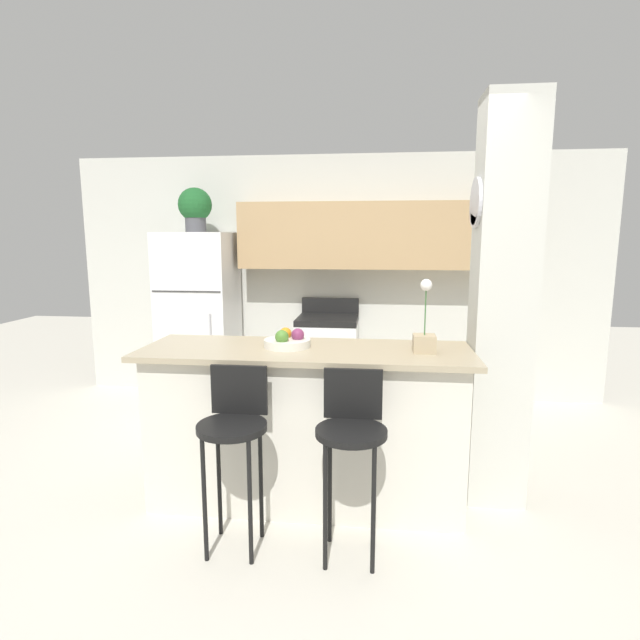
{
  "coord_description": "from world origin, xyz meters",
  "views": [
    {
      "loc": [
        0.44,
        -3.03,
        1.71
      ],
      "look_at": [
        0.0,
        0.79,
        1.07
      ],
      "focal_mm": 28.0,
      "sensor_mm": 36.0,
      "label": 1
    }
  ],
  "objects_px": {
    "refrigerator": "(200,318)",
    "bar_stool_left": "(234,429)",
    "bar_stool_right": "(352,434)",
    "orchid_vase": "(425,335)",
    "fruit_bowl": "(288,341)",
    "stove_range": "(328,360)",
    "potted_plant_on_fridge": "(195,208)"
  },
  "relations": [
    {
      "from": "bar_stool_left",
      "to": "fruit_bowl",
      "type": "height_order",
      "value": "fruit_bowl"
    },
    {
      "from": "potted_plant_on_fridge",
      "to": "fruit_bowl",
      "type": "distance_m",
      "value": 2.44
    },
    {
      "from": "refrigerator",
      "to": "orchid_vase",
      "type": "xyz_separation_m",
      "value": [
        2.11,
        -1.9,
        0.25
      ]
    },
    {
      "from": "bar_stool_right",
      "to": "fruit_bowl",
      "type": "height_order",
      "value": "fruit_bowl"
    },
    {
      "from": "stove_range",
      "to": "fruit_bowl",
      "type": "distance_m",
      "value": 2.0
    },
    {
      "from": "stove_range",
      "to": "bar_stool_left",
      "type": "distance_m",
      "value": 2.49
    },
    {
      "from": "bar_stool_right",
      "to": "orchid_vase",
      "type": "relative_size",
      "value": 2.26
    },
    {
      "from": "potted_plant_on_fridge",
      "to": "orchid_vase",
      "type": "distance_m",
      "value": 2.98
    },
    {
      "from": "refrigerator",
      "to": "orchid_vase",
      "type": "bearing_deg",
      "value": -42.02
    },
    {
      "from": "refrigerator",
      "to": "potted_plant_on_fridge",
      "type": "distance_m",
      "value": 1.12
    },
    {
      "from": "orchid_vase",
      "to": "bar_stool_right",
      "type": "bearing_deg",
      "value": -128.81
    },
    {
      "from": "orchid_vase",
      "to": "fruit_bowl",
      "type": "relative_size",
      "value": 1.5
    },
    {
      "from": "bar_stool_left",
      "to": "bar_stool_right",
      "type": "height_order",
      "value": "same"
    },
    {
      "from": "bar_stool_right",
      "to": "potted_plant_on_fridge",
      "type": "height_order",
      "value": "potted_plant_on_fridge"
    },
    {
      "from": "orchid_vase",
      "to": "fruit_bowl",
      "type": "distance_m",
      "value": 0.85
    },
    {
      "from": "bar_stool_left",
      "to": "potted_plant_on_fridge",
      "type": "relative_size",
      "value": 2.28
    },
    {
      "from": "refrigerator",
      "to": "fruit_bowl",
      "type": "bearing_deg",
      "value": -55.79
    },
    {
      "from": "bar_stool_left",
      "to": "orchid_vase",
      "type": "relative_size",
      "value": 2.26
    },
    {
      "from": "orchid_vase",
      "to": "fruit_bowl",
      "type": "height_order",
      "value": "orchid_vase"
    },
    {
      "from": "bar_stool_right",
      "to": "potted_plant_on_fridge",
      "type": "xyz_separation_m",
      "value": [
        -1.7,
        2.41,
        1.32
      ]
    },
    {
      "from": "bar_stool_right",
      "to": "orchid_vase",
      "type": "distance_m",
      "value": 0.79
    },
    {
      "from": "potted_plant_on_fridge",
      "to": "stove_range",
      "type": "bearing_deg",
      "value": 2.12
    },
    {
      "from": "stove_range",
      "to": "bar_stool_left",
      "type": "height_order",
      "value": "stove_range"
    },
    {
      "from": "bar_stool_left",
      "to": "bar_stool_right",
      "type": "relative_size",
      "value": 1.0
    },
    {
      "from": "refrigerator",
      "to": "bar_stool_right",
      "type": "height_order",
      "value": "refrigerator"
    },
    {
      "from": "potted_plant_on_fridge",
      "to": "bar_stool_left",
      "type": "bearing_deg",
      "value": -66.2
    },
    {
      "from": "bar_stool_right",
      "to": "bar_stool_left",
      "type": "bearing_deg",
      "value": 180.0
    },
    {
      "from": "refrigerator",
      "to": "bar_stool_left",
      "type": "relative_size",
      "value": 1.75
    },
    {
      "from": "bar_stool_right",
      "to": "fruit_bowl",
      "type": "distance_m",
      "value": 0.8
    },
    {
      "from": "potted_plant_on_fridge",
      "to": "bar_stool_right",
      "type": "bearing_deg",
      "value": -54.8
    },
    {
      "from": "refrigerator",
      "to": "stove_range",
      "type": "bearing_deg",
      "value": 2.13
    },
    {
      "from": "bar_stool_left",
      "to": "fruit_bowl",
      "type": "xyz_separation_m",
      "value": [
        0.2,
        0.56,
        0.38
      ]
    }
  ]
}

